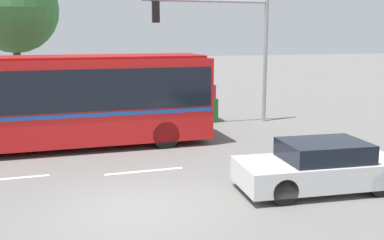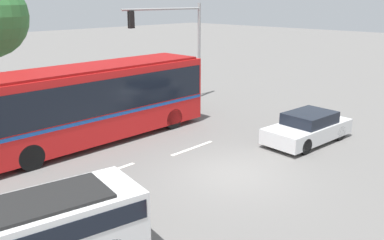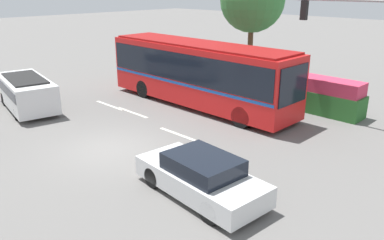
# 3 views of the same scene
# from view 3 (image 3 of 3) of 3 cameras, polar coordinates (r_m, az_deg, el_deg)

# --- Properties ---
(ground_plane) EXTENTS (140.00, 140.00, 0.00)m
(ground_plane) POSITION_cam_3_polar(r_m,az_deg,el_deg) (15.75, -11.78, -4.14)
(ground_plane) COLOR slate
(city_bus) EXTENTS (11.37, 2.68, 3.35)m
(city_bus) POSITION_cam_3_polar(r_m,az_deg,el_deg) (20.52, 0.95, 7.32)
(city_bus) COLOR red
(city_bus) RESTS_ON ground
(sedan_foreground) EXTENTS (4.50, 2.20, 1.33)m
(sedan_foreground) POSITION_cam_3_polar(r_m,az_deg,el_deg) (11.90, 1.31, -8.31)
(sedan_foreground) COLOR silver
(sedan_foreground) RESTS_ON ground
(suv_left_lane) EXTENTS (5.35, 2.87, 1.70)m
(suv_left_lane) POSITION_cam_3_polar(r_m,az_deg,el_deg) (21.78, -23.21, 3.97)
(suv_left_lane) COLOR silver
(suv_left_lane) RESTS_ON ground
(traffic_light_pole) EXTENTS (5.92, 0.24, 5.85)m
(traffic_light_pole) POSITION_cam_3_polar(r_m,az_deg,el_deg) (18.25, 25.80, 10.53)
(traffic_light_pole) COLOR gray
(traffic_light_pole) RESTS_ON ground
(flowering_hedge) EXTENTS (10.88, 1.31, 1.77)m
(flowering_hedge) POSITION_cam_3_polar(r_m,az_deg,el_deg) (22.22, 10.83, 5.18)
(flowering_hedge) COLOR #286028
(flowering_hedge) RESTS_ON ground
(street_tree_left) EXTENTS (4.12, 4.12, 7.33)m
(street_tree_left) POSITION_cam_3_polar(r_m,az_deg,el_deg) (26.09, 8.89, 17.06)
(street_tree_left) COLOR brown
(street_tree_left) RESTS_ON ground
(lane_stripe_near) EXTENTS (2.40, 0.16, 0.01)m
(lane_stripe_near) POSITION_cam_3_polar(r_m,az_deg,el_deg) (16.81, -1.87, -2.18)
(lane_stripe_near) COLOR silver
(lane_stripe_near) RESTS_ON ground
(lane_stripe_mid) EXTENTS (2.40, 0.16, 0.01)m
(lane_stripe_mid) POSITION_cam_3_polar(r_m,az_deg,el_deg) (21.35, -12.05, 2.11)
(lane_stripe_mid) COLOR silver
(lane_stripe_mid) RESTS_ON ground
(lane_stripe_far) EXTENTS (2.40, 0.16, 0.01)m
(lane_stripe_far) POSITION_cam_3_polar(r_m,az_deg,el_deg) (19.96, -8.80, 1.11)
(lane_stripe_far) COLOR silver
(lane_stripe_far) RESTS_ON ground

